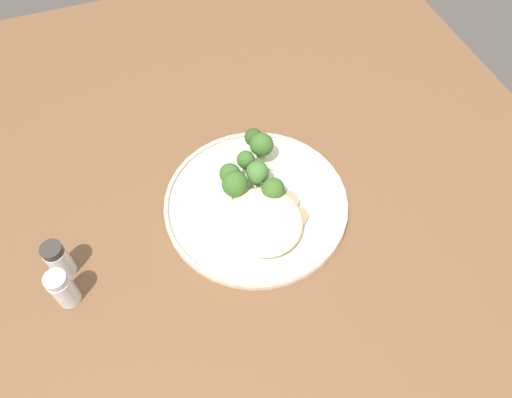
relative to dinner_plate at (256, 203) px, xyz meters
name	(u,v)px	position (x,y,z in m)	size (l,w,h in m)	color
ground	(278,363)	(-0.06, -0.04, -0.75)	(6.00, 6.00, 0.00)	#47423D
wooden_dining_table	(292,253)	(-0.06, -0.04, -0.09)	(1.40, 1.00, 0.74)	brown
dinner_plate	(256,203)	(0.00, 0.00, 0.00)	(0.29, 0.29, 0.02)	beige
noodle_bed	(264,221)	(-0.05, 0.00, 0.02)	(0.12, 0.12, 0.03)	beige
seared_scallop_tilted_round	(265,218)	(-0.04, 0.00, 0.01)	(0.03, 0.03, 0.01)	#E5C689
seared_scallop_right_edge	(285,202)	(-0.02, -0.04, 0.01)	(0.04, 0.04, 0.02)	#E5C689
seared_scallop_large_seared	(298,216)	(-0.05, -0.05, 0.01)	(0.03, 0.03, 0.01)	#DBB77A
seared_scallop_left_edge	(246,233)	(-0.05, 0.03, 0.01)	(0.03, 0.03, 0.01)	#DBB77A
seared_scallop_half_hidden	(247,208)	(-0.01, 0.02, 0.01)	(0.03, 0.03, 0.02)	beige
seared_scallop_on_noodles	(270,233)	(-0.07, 0.00, 0.01)	(0.02, 0.02, 0.01)	#DBB77A
broccoli_floret_small_sprig	(230,174)	(0.05, 0.03, 0.03)	(0.03, 0.03, 0.05)	#7A994C
broccoli_floret_front_edge	(273,189)	(-0.01, -0.03, 0.03)	(0.04, 0.04, 0.05)	#7A994C
broccoli_floret_split_head	(262,146)	(0.08, -0.04, 0.04)	(0.04, 0.04, 0.06)	#89A356
broccoli_floret_near_rim	(257,173)	(0.03, -0.01, 0.03)	(0.04, 0.04, 0.05)	#89A356
broccoli_floret_right_tilted	(253,138)	(0.10, -0.03, 0.03)	(0.03, 0.03, 0.05)	#89A356
broccoli_floret_tall_stalk	(235,185)	(0.02, 0.03, 0.04)	(0.04, 0.04, 0.06)	#7A994C
broccoli_floret_left_leaning	(246,160)	(0.07, -0.01, 0.03)	(0.03, 0.03, 0.04)	#89A356
onion_sliver_pale_crescent	(270,189)	(0.01, -0.03, 0.01)	(0.04, 0.01, 0.00)	silver
onion_sliver_curled_piece	(256,173)	(0.05, -0.02, 0.01)	(0.06, 0.01, 0.00)	silver
onion_sliver_short_strip	(268,168)	(0.06, -0.04, 0.01)	(0.05, 0.01, 0.00)	silver
salt_shaker	(62,287)	(-0.06, 0.30, 0.02)	(0.03, 0.03, 0.07)	white
pepper_shaker	(59,260)	(-0.01, 0.30, 0.02)	(0.03, 0.03, 0.07)	white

